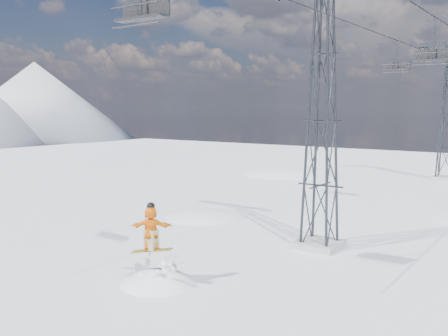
# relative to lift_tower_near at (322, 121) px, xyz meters

# --- Properties ---
(ground) EXTENTS (120.00, 120.00, 0.00)m
(ground) POSITION_rel_lift_tower_near_xyz_m (-0.80, -8.00, -5.47)
(ground) COLOR white
(ground) RESTS_ON ground
(snow_terrain) EXTENTS (39.00, 37.00, 22.00)m
(snow_terrain) POSITION_rel_lift_tower_near_xyz_m (-5.57, 13.24, -15.06)
(snow_terrain) COLOR white
(snow_terrain) RESTS_ON ground
(lift_tower_near) EXTENTS (5.20, 1.80, 11.43)m
(lift_tower_near) POSITION_rel_lift_tower_near_xyz_m (0.00, 0.00, 0.00)
(lift_tower_near) COLOR #999999
(lift_tower_near) RESTS_ON ground
(lift_tower_far) EXTENTS (5.20, 1.80, 11.43)m
(lift_tower_far) POSITION_rel_lift_tower_near_xyz_m (0.00, 25.00, 0.00)
(lift_tower_far) COLOR #999999
(lift_tower_far) RESTS_ON ground
(haul_cables) EXTENTS (4.46, 51.00, 0.06)m
(haul_cables) POSITION_rel_lift_tower_near_xyz_m (0.00, 11.50, 5.38)
(haul_cables) COLOR black
(haul_cables) RESTS_ON ground
(snowboarder_jump) EXTENTS (4.40, 4.40, 6.84)m
(snowboarder_jump) POSITION_rel_lift_tower_near_xyz_m (-2.70, -7.29, -7.11)
(snowboarder_jump) COLOR white
(snowboarder_jump) RESTS_ON ground
(lift_chair_near) EXTENTS (1.93, 0.56, 2.40)m
(lift_chair_near) POSITION_rel_lift_tower_near_xyz_m (-2.20, -8.31, 3.46)
(lift_chair_near) COLOR black
(lift_chair_near) RESTS_ON ground
(lift_chair_mid) EXTENTS (2.05, 0.59, 2.54)m
(lift_chair_mid) POSITION_rel_lift_tower_near_xyz_m (2.20, 9.37, 3.35)
(lift_chair_mid) COLOR black
(lift_chair_mid) RESTS_ON ground
(lift_chair_far) EXTENTS (1.85, 0.53, 2.30)m
(lift_chair_far) POSITION_rel_lift_tower_near_xyz_m (-2.20, 17.70, 3.54)
(lift_chair_far) COLOR black
(lift_chair_far) RESTS_ON ground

